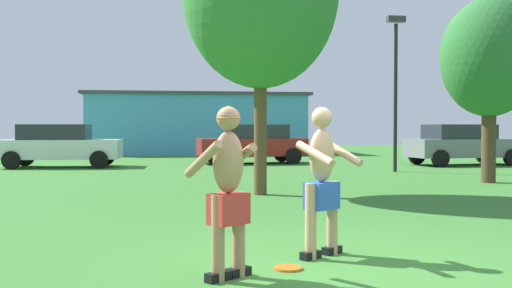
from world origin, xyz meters
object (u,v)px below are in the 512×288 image
object	(u,v)px
car_red_near_post	(253,143)
car_gray_far_end	(462,144)
tree_behind_players	(490,58)
frisbee	(288,268)
player_near	(322,177)
lamp_post	(396,75)
car_white_mid_lot	(59,145)
player_in_red	(228,184)

from	to	relation	value
car_red_near_post	car_gray_far_end	bearing A→B (deg)	-16.25
car_gray_far_end	tree_behind_players	xyz separation A→B (m)	(-2.91, -6.96, 2.48)
frisbee	player_near	bearing A→B (deg)	46.46
lamp_post	car_white_mid_lot	bearing A→B (deg)	160.66
car_white_mid_lot	tree_behind_players	bearing A→B (deg)	-33.09
player_in_red	car_gray_far_end	size ratio (longest dim) A/B	0.38
player_near	frisbee	world-z (taller)	player_near
car_red_near_post	lamp_post	size ratio (longest dim) A/B	0.86
tree_behind_players	frisbee	bearing A→B (deg)	-129.85
car_red_near_post	lamp_post	xyz separation A→B (m)	(4.00, -5.19, 2.37)
car_gray_far_end	tree_behind_players	size ratio (longest dim) A/B	0.90
car_white_mid_lot	tree_behind_players	world-z (taller)	tree_behind_players
car_red_near_post	car_gray_far_end	world-z (taller)	same
player_near	car_red_near_post	bearing A→B (deg)	84.09
player_near	car_gray_far_end	bearing A→B (deg)	57.40
car_gray_far_end	player_in_red	bearing A→B (deg)	-124.20
player_near	player_in_red	xyz separation A→B (m)	(-1.17, -0.83, 0.02)
car_white_mid_lot	frisbee	bearing A→B (deg)	-73.26
car_white_mid_lot	car_gray_far_end	distance (m)	15.32
car_white_mid_lot	car_gray_far_end	xyz separation A→B (m)	(15.28, -1.10, 0.00)
tree_behind_players	car_red_near_post	bearing A→B (deg)	118.29
player_near	car_gray_far_end	size ratio (longest dim) A/B	0.39
player_near	car_white_mid_lot	distance (m)	17.20
player_near	lamp_post	distance (m)	13.77
frisbee	player_in_red	bearing A→B (deg)	-156.17
player_near	tree_behind_players	size ratio (longest dim) A/B	0.35
lamp_post	tree_behind_players	distance (m)	4.18
car_white_mid_lot	lamp_post	xyz separation A→B (m)	(11.38, -3.99, 2.37)
player_in_red	frisbee	xyz separation A→B (m)	(0.66, 0.29, -0.92)
frisbee	car_white_mid_lot	distance (m)	17.58
player_near	player_in_red	size ratio (longest dim) A/B	1.01
car_red_near_post	tree_behind_players	world-z (taller)	tree_behind_players
car_red_near_post	car_white_mid_lot	bearing A→B (deg)	-170.76
frisbee	car_white_mid_lot	xyz separation A→B (m)	(-5.06, 16.81, 0.81)
player_in_red	tree_behind_players	size ratio (longest dim) A/B	0.35
player_near	player_in_red	world-z (taller)	player_near
lamp_post	tree_behind_players	world-z (taller)	lamp_post
player_in_red	car_white_mid_lot	world-z (taller)	player_in_red
car_white_mid_lot	lamp_post	distance (m)	12.29
player_near	car_gray_far_end	world-z (taller)	player_near
player_near	tree_behind_players	bearing A→B (deg)	50.41
player_in_red	car_red_near_post	bearing A→B (deg)	80.74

